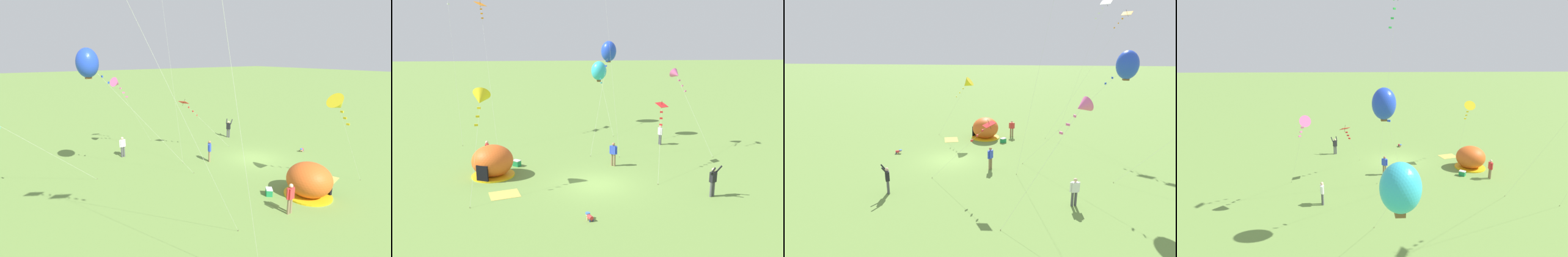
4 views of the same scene
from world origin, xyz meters
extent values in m
plane|color=olive|center=(0.00, 0.00, 0.00)|extent=(300.00, 300.00, 0.00)
ellipsoid|color=#D8591E|center=(-6.72, 2.18, 1.05)|extent=(2.70, 2.60, 2.10)
cylinder|color=yellow|center=(-6.72, 2.18, 0.05)|extent=(2.81, 2.81, 0.10)
cube|color=black|center=(-7.21, 1.00, 0.55)|extent=(0.78, 0.42, 1.10)
cube|color=gold|center=(-5.59, -1.14, 0.01)|extent=(1.99, 1.72, 0.01)
cube|color=#1E8C4C|center=(-5.34, 4.07, 0.19)|extent=(0.63, 0.61, 0.38)
cube|color=white|center=(-5.34, 4.07, 0.41)|extent=(0.64, 0.62, 0.06)
cylinder|color=red|center=(-0.93, -4.86, 0.17)|extent=(0.33, 0.38, 0.22)
sphere|color=beige|center=(-1.03, -4.62, 0.20)|extent=(0.19, 0.19, 0.19)
cylinder|color=#3F72CC|center=(-1.03, -4.62, 0.29)|extent=(0.24, 0.24, 0.06)
cylinder|color=beige|center=(-1.07, -4.79, 0.09)|extent=(0.07, 0.07, 0.17)
cylinder|color=beige|center=(-0.89, -4.71, 0.09)|extent=(0.07, 0.07, 0.17)
cylinder|color=navy|center=(-0.96, -5.00, 0.07)|extent=(0.09, 0.09, 0.13)
cylinder|color=navy|center=(-0.81, -4.94, 0.07)|extent=(0.09, 0.09, 0.13)
cylinder|color=#4C4C51|center=(6.45, 8.92, 0.44)|extent=(0.15, 0.15, 0.88)
cylinder|color=#4C4C51|center=(6.50, 8.73, 0.44)|extent=(0.15, 0.15, 0.88)
cube|color=white|center=(6.47, 8.82, 1.18)|extent=(0.32, 0.43, 0.60)
sphere|color=beige|center=(6.47, 8.82, 1.61)|extent=(0.22, 0.22, 0.22)
cylinder|color=white|center=(6.42, 9.07, 1.18)|extent=(0.09, 0.09, 0.58)
cylinder|color=white|center=(6.53, 8.58, 1.18)|extent=(0.09, 0.09, 0.58)
cylinder|color=#8C7251|center=(-7.49, 4.72, 0.44)|extent=(0.15, 0.15, 0.88)
cylinder|color=#8C7251|center=(-7.50, 4.92, 0.44)|extent=(0.15, 0.15, 0.88)
cube|color=red|center=(-7.49, 4.82, 1.18)|extent=(0.26, 0.39, 0.60)
sphere|color=beige|center=(-7.49, 4.82, 1.61)|extent=(0.22, 0.22, 0.22)
cylinder|color=red|center=(-7.48, 4.57, 1.18)|extent=(0.09, 0.09, 0.58)
cylinder|color=red|center=(-7.51, 5.07, 1.18)|extent=(0.09, 0.09, 0.58)
cylinder|color=#4C4C51|center=(6.45, -2.43, 0.44)|extent=(0.15, 0.15, 0.88)
cylinder|color=#4C4C51|center=(6.28, -2.53, 0.44)|extent=(0.15, 0.15, 0.88)
cube|color=black|center=(6.37, -2.48, 1.18)|extent=(0.45, 0.40, 0.60)
sphere|color=beige|center=(6.37, -2.48, 1.61)|extent=(0.22, 0.22, 0.22)
cylinder|color=black|center=(6.67, -2.48, 1.64)|extent=(0.31, 0.35, 0.50)
cylinder|color=black|center=(6.21, -2.74, 1.64)|extent=(0.21, 0.39, 0.50)
cylinder|color=#8C7251|center=(1.63, 3.44, 0.44)|extent=(0.15, 0.15, 0.88)
cylinder|color=#8C7251|center=(1.47, 3.54, 0.44)|extent=(0.15, 0.15, 0.88)
cube|color=blue|center=(1.55, 3.49, 1.18)|extent=(0.45, 0.40, 0.60)
sphere|color=#9E7051|center=(1.55, 3.49, 1.61)|extent=(0.22, 0.22, 0.22)
cylinder|color=blue|center=(1.76, 3.36, 1.18)|extent=(0.09, 0.09, 0.58)
cylinder|color=blue|center=(1.34, 3.62, 1.18)|extent=(0.09, 0.09, 0.58)
cylinder|color=silver|center=(4.38, 1.66, 2.17)|extent=(1.25, 4.15, 4.35)
cylinder|color=brown|center=(3.76, -0.42, 0.03)|extent=(0.03, 0.03, 0.06)
cube|color=red|center=(5.00, 3.73, 4.34)|extent=(0.93, 0.91, 0.29)
cylinder|color=#332314|center=(5.00, 3.73, 4.35)|extent=(0.09, 0.25, 0.58)
cube|color=red|center=(4.87, 3.30, 3.90)|extent=(0.21, 0.11, 0.12)
cube|color=red|center=(4.77, 2.95, 3.53)|extent=(0.21, 0.10, 0.12)
cube|color=red|center=(4.66, 2.59, 3.15)|extent=(0.20, 0.16, 0.12)
cylinder|color=silver|center=(1.28, 9.06, 3.92)|extent=(2.27, 6.29, 7.84)
cylinder|color=brown|center=(0.15, 5.92, 0.03)|extent=(0.03, 0.03, 0.06)
ellipsoid|color=blue|center=(2.40, 12.21, 7.83)|extent=(1.37, 1.37, 1.81)
cube|color=brown|center=(2.40, 12.21, 6.98)|extent=(0.34, 0.34, 0.25)
cube|color=blue|center=(2.26, 11.80, 7.38)|extent=(0.21, 0.10, 0.12)
cube|color=blue|center=(2.13, 11.45, 6.99)|extent=(0.20, 0.06, 0.12)
cube|color=blue|center=(2.01, 11.10, 6.61)|extent=(0.20, 0.16, 0.12)
cylinder|color=silver|center=(-7.07, -1.25, 2.74)|extent=(0.35, 3.14, 5.47)
cylinder|color=brown|center=(-7.24, -2.82, 0.03)|extent=(0.03, 0.03, 0.06)
cone|color=yellow|center=(-6.90, 0.32, 5.47)|extent=(1.18, 1.37, 1.30)
cube|color=yellow|center=(-6.94, -0.11, 4.97)|extent=(0.20, 0.08, 0.12)
cube|color=yellow|center=(-6.98, -0.46, 4.55)|extent=(0.20, 0.07, 0.12)
cube|color=yellow|center=(-7.02, -0.82, 4.12)|extent=(0.21, 0.09, 0.12)
cylinder|color=silver|center=(8.53, 6.72, 3.02)|extent=(2.00, 3.88, 6.05)
cylinder|color=brown|center=(9.52, 4.79, 0.03)|extent=(0.03, 0.03, 0.06)
cone|color=pink|center=(7.53, 8.66, 6.05)|extent=(1.12, 1.15, 0.98)
cube|color=pink|center=(7.73, 8.27, 5.58)|extent=(0.21, 0.11, 0.12)
cube|color=pink|center=(7.90, 7.95, 5.18)|extent=(0.18, 0.19, 0.12)
cube|color=pink|center=(8.06, 7.62, 4.78)|extent=(0.19, 0.17, 0.12)
cylinder|color=silver|center=(-8.21, 11.80, 6.03)|extent=(1.96, 7.16, 12.07)
cylinder|color=brown|center=(-7.24, 8.23, 0.03)|extent=(0.03, 0.03, 0.06)
cube|color=orange|center=(-9.19, 15.38, 12.07)|extent=(1.14, 1.17, 0.41)
cylinder|color=#332314|center=(-9.19, 15.38, 12.08)|extent=(0.10, 0.32, 0.64)
cube|color=orange|center=(-9.08, 14.96, 11.58)|extent=(0.21, 0.10, 0.12)
cube|color=orange|center=(-8.98, 14.61, 11.16)|extent=(0.21, 0.08, 0.12)
cube|color=orange|center=(-8.89, 14.27, 10.75)|extent=(0.20, 0.07, 0.12)
cylinder|color=silver|center=(-11.12, 11.96, 6.71)|extent=(1.38, 4.13, 13.43)
cylinder|color=brown|center=(-10.43, 9.90, 0.03)|extent=(0.03, 0.03, 0.06)
cube|color=white|center=(-11.80, 14.02, 13.43)|extent=(1.26, 1.30, 0.49)
cylinder|color=#332314|center=(-11.80, 14.02, 13.44)|extent=(0.16, 0.42, 0.80)
cube|color=white|center=(-11.68, 13.66, 12.84)|extent=(0.20, 0.07, 0.12)
cube|color=white|center=(-11.58, 13.35, 12.34)|extent=(0.19, 0.18, 0.12)
cube|color=white|center=(-11.48, 13.04, 11.84)|extent=(0.19, 0.18, 0.12)
cylinder|color=silver|center=(2.60, 15.22, 2.81)|extent=(0.65, 6.37, 5.63)
cylinder|color=brown|center=(2.92, 12.04, 0.03)|extent=(0.03, 0.03, 0.06)
cylinder|color=silver|center=(1.80, 6.68, 7.05)|extent=(1.13, 2.44, 14.11)
cylinder|color=brown|center=(2.35, 5.47, 0.03)|extent=(0.03, 0.03, 0.06)
camera|label=1|loc=(-17.03, 17.29, 8.32)|focal=28.00mm
camera|label=2|loc=(-2.66, -22.29, 8.77)|focal=35.00mm
camera|label=3|loc=(23.02, 5.52, 8.82)|focal=28.00mm
camera|label=4|loc=(3.85, 28.98, 10.56)|focal=28.00mm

